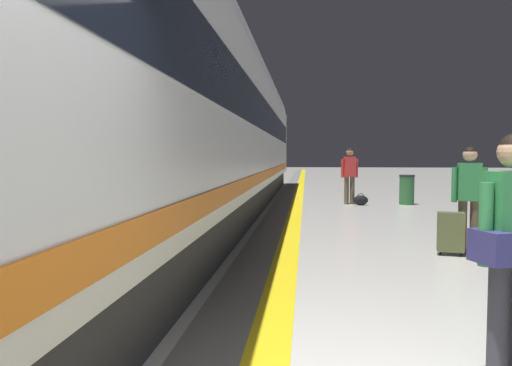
{
  "coord_description": "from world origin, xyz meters",
  "views": [
    {
      "loc": [
        -0.32,
        -1.84,
        1.5
      ],
      "look_at": [
        -1.04,
        4.96,
        1.11
      ],
      "focal_mm": 33.79,
      "sensor_mm": 36.0,
      "label": 1
    }
  ],
  "objects_px": {
    "passenger_near": "(469,192)",
    "suitcase_near": "(451,232)",
    "high_speed_train": "(195,111)",
    "traveller_foreground": "(510,239)",
    "duffel_bag_mid": "(361,200)",
    "passenger_mid": "(350,172)",
    "waste_bin": "(407,190)"
  },
  "relations": [
    {
      "from": "high_speed_train",
      "to": "passenger_near",
      "type": "distance_m",
      "value": 6.01
    },
    {
      "from": "passenger_near",
      "to": "suitcase_near",
      "type": "height_order",
      "value": "passenger_near"
    },
    {
      "from": "passenger_mid",
      "to": "duffel_bag_mid",
      "type": "height_order",
      "value": "passenger_mid"
    },
    {
      "from": "high_speed_train",
      "to": "suitcase_near",
      "type": "relative_size",
      "value": 47.52
    },
    {
      "from": "high_speed_train",
      "to": "waste_bin",
      "type": "xyz_separation_m",
      "value": [
        5.56,
        4.45,
        -2.05
      ]
    },
    {
      "from": "high_speed_train",
      "to": "waste_bin",
      "type": "bearing_deg",
      "value": 38.69
    },
    {
      "from": "duffel_bag_mid",
      "to": "waste_bin",
      "type": "height_order",
      "value": "waste_bin"
    },
    {
      "from": "traveller_foreground",
      "to": "suitcase_near",
      "type": "xyz_separation_m",
      "value": [
        0.83,
        4.15,
        -0.6
      ]
    },
    {
      "from": "high_speed_train",
      "to": "passenger_mid",
      "type": "height_order",
      "value": "high_speed_train"
    },
    {
      "from": "suitcase_near",
      "to": "waste_bin",
      "type": "relative_size",
      "value": 0.71
    },
    {
      "from": "traveller_foreground",
      "to": "duffel_bag_mid",
      "type": "relative_size",
      "value": 3.75
    },
    {
      "from": "passenger_near",
      "to": "waste_bin",
      "type": "xyz_separation_m",
      "value": [
        0.58,
        7.42,
        -0.49
      ]
    },
    {
      "from": "waste_bin",
      "to": "duffel_bag_mid",
      "type": "bearing_deg",
      "value": -167.03
    },
    {
      "from": "traveller_foreground",
      "to": "duffel_bag_mid",
      "type": "xyz_separation_m",
      "value": [
        0.3,
        11.46,
        -0.8
      ]
    },
    {
      "from": "suitcase_near",
      "to": "waste_bin",
      "type": "height_order",
      "value": "waste_bin"
    },
    {
      "from": "traveller_foreground",
      "to": "passenger_near",
      "type": "xyz_separation_m",
      "value": [
        1.15,
        4.36,
        -0.0
      ]
    },
    {
      "from": "passenger_near",
      "to": "high_speed_train",
      "type": "bearing_deg",
      "value": 149.16
    },
    {
      "from": "high_speed_train",
      "to": "duffel_bag_mid",
      "type": "height_order",
      "value": "high_speed_train"
    },
    {
      "from": "traveller_foreground",
      "to": "passenger_near",
      "type": "bearing_deg",
      "value": 75.26
    },
    {
      "from": "traveller_foreground",
      "to": "passenger_mid",
      "type": "distance_m",
      "value": 11.72
    },
    {
      "from": "traveller_foreground",
      "to": "high_speed_train",
      "type": "bearing_deg",
      "value": 117.61
    },
    {
      "from": "passenger_mid",
      "to": "high_speed_train",
      "type": "bearing_deg",
      "value": -131.04
    },
    {
      "from": "traveller_foreground",
      "to": "passenger_near",
      "type": "relative_size",
      "value": 1.01
    },
    {
      "from": "high_speed_train",
      "to": "traveller_foreground",
      "type": "xyz_separation_m",
      "value": [
        3.83,
        -7.33,
        -1.55
      ]
    },
    {
      "from": "high_speed_train",
      "to": "passenger_near",
      "type": "bearing_deg",
      "value": -30.84
    },
    {
      "from": "traveller_foreground",
      "to": "waste_bin",
      "type": "xyz_separation_m",
      "value": [
        1.72,
        11.78,
        -0.5
      ]
    },
    {
      "from": "traveller_foreground",
      "to": "passenger_near",
      "type": "distance_m",
      "value": 4.51
    },
    {
      "from": "suitcase_near",
      "to": "duffel_bag_mid",
      "type": "relative_size",
      "value": 1.48
    },
    {
      "from": "high_speed_train",
      "to": "passenger_mid",
      "type": "bearing_deg",
      "value": 48.96
    },
    {
      "from": "high_speed_train",
      "to": "suitcase_near",
      "type": "distance_m",
      "value": 6.04
    },
    {
      "from": "suitcase_near",
      "to": "duffel_bag_mid",
      "type": "xyz_separation_m",
      "value": [
        -0.52,
        7.3,
        -0.2
      ]
    },
    {
      "from": "traveller_foreground",
      "to": "waste_bin",
      "type": "height_order",
      "value": "traveller_foreground"
    }
  ]
}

